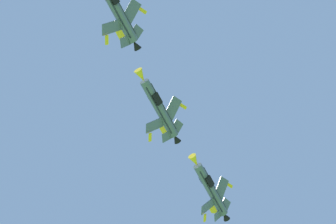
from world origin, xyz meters
The scene contains 3 objects.
fighter_jet_left_wing centered at (-28.31, 15.01, 104.36)m, with size 7.36×15.97×7.71m.
fighter_jet_right_wing centered at (-32.45, 34.75, 106.65)m, with size 7.79×15.97×7.31m.
fighter_jet_left_outer centered at (-33.28, 54.56, 106.82)m, with size 6.85×15.97×8.12m.
Camera 1 is at (-4.77, -6.84, 1.87)m, focal length 69.46 mm.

